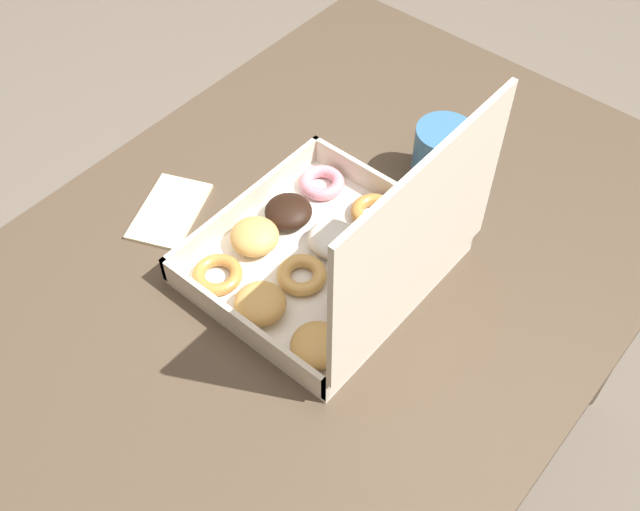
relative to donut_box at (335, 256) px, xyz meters
name	(u,v)px	position (x,y,z in m)	size (l,w,h in m)	color
ground_plane	(328,460)	(-0.04, -0.04, -0.80)	(8.00, 8.00, 0.00)	#6B6054
dining_table	(331,291)	(-0.04, -0.04, -0.16)	(1.14, 0.83, 0.75)	#4C3D2D
donut_box	(335,256)	(0.00, 0.00, 0.00)	(0.34, 0.31, 0.31)	silver
coffee_mug	(442,154)	(-0.27, 0.00, 0.00)	(0.09, 0.09, 0.10)	teal
paper_napkin	(170,211)	(0.07, -0.28, -0.05)	(0.16, 0.14, 0.01)	beige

